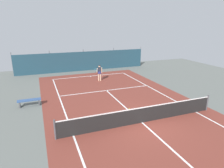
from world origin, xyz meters
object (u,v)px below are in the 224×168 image
(tennis_player, at_px, (99,72))
(tennis_ball_near_player, at_px, (129,109))
(parked_car, at_px, (66,62))
(tennis_net, at_px, (142,115))
(courtside_bench, at_px, (29,101))

(tennis_player, distance_m, tennis_ball_near_player, 7.71)
(tennis_player, bearing_deg, parked_car, -44.80)
(tennis_net, distance_m, tennis_player, 9.71)
(tennis_ball_near_player, bearing_deg, parked_car, 97.95)
(tennis_net, height_order, tennis_ball_near_player, tennis_net)
(tennis_net, distance_m, parked_car, 17.16)
(tennis_ball_near_player, xyz_separation_m, parked_car, (-2.10, 15.00, 0.81))
(tennis_player, distance_m, parked_car, 7.72)
(courtside_bench, bearing_deg, parked_car, 69.90)
(parked_car, distance_m, courtside_bench, 12.68)
(tennis_net, relative_size, parked_car, 2.38)
(tennis_net, distance_m, tennis_ball_near_player, 2.10)
(tennis_net, distance_m, courtside_bench, 8.14)
(tennis_player, bearing_deg, courtside_bench, 61.49)
(tennis_player, height_order, tennis_ball_near_player, tennis_player)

